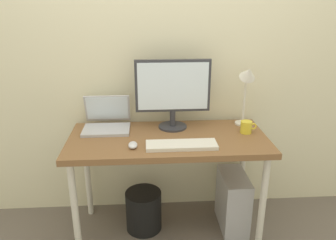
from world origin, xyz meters
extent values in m
plane|color=#665B51|center=(0.00, 0.00, 0.00)|extent=(6.00, 6.00, 0.00)
cube|color=beige|center=(0.00, 0.36, 1.30)|extent=(4.40, 0.04, 2.60)
cube|color=brown|center=(0.00, 0.00, 0.72)|extent=(1.32, 0.60, 0.04)
cylinder|color=silver|center=(-0.60, -0.24, 0.35)|extent=(0.04, 0.04, 0.70)
cylinder|color=silver|center=(0.60, -0.24, 0.35)|extent=(0.04, 0.04, 0.70)
cylinder|color=silver|center=(-0.60, 0.24, 0.35)|extent=(0.04, 0.04, 0.70)
cylinder|color=silver|center=(0.60, 0.24, 0.35)|extent=(0.04, 0.04, 0.70)
cylinder|color=#333338|center=(0.04, 0.17, 0.75)|extent=(0.20, 0.20, 0.01)
cylinder|color=#333338|center=(0.04, 0.17, 0.81)|extent=(0.04, 0.04, 0.11)
cube|color=#333338|center=(0.04, 0.17, 1.05)|extent=(0.52, 0.03, 0.36)
cube|color=white|center=(0.04, 0.15, 1.05)|extent=(0.48, 0.01, 0.32)
cube|color=#B2B2B7|center=(-0.42, 0.13, 0.75)|extent=(0.32, 0.22, 0.02)
cube|color=#B2B2B7|center=(-0.42, 0.27, 0.87)|extent=(0.32, 0.07, 0.20)
cube|color=white|center=(-0.42, 0.26, 0.87)|extent=(0.30, 0.06, 0.18)
cylinder|color=silver|center=(0.56, 0.20, 0.75)|extent=(0.11, 0.11, 0.01)
cylinder|color=silver|center=(0.56, 0.20, 0.93)|extent=(0.02, 0.02, 0.34)
cone|color=silver|center=(0.56, 0.16, 1.13)|extent=(0.11, 0.14, 0.13)
cube|color=silver|center=(0.07, -0.16, 0.76)|extent=(0.44, 0.14, 0.02)
ellipsoid|color=silver|center=(-0.23, -0.15, 0.76)|extent=(0.06, 0.09, 0.03)
cylinder|color=yellow|center=(0.54, 0.04, 0.79)|extent=(0.08, 0.08, 0.08)
torus|color=yellow|center=(0.59, 0.04, 0.79)|extent=(0.05, 0.01, 0.05)
cube|color=#B2B2B7|center=(0.48, 0.02, 0.21)|extent=(0.18, 0.36, 0.42)
cylinder|color=black|center=(-0.18, 0.03, 0.15)|extent=(0.26, 0.26, 0.30)
camera|label=1|loc=(-0.14, -2.03, 1.62)|focal=35.56mm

